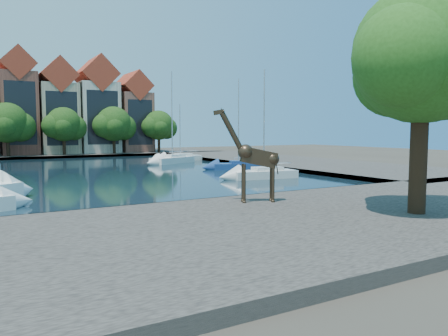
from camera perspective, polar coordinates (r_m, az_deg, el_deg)
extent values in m
plane|color=#38332B|center=(24.96, -4.28, -5.24)|extent=(160.00, 160.00, 0.00)
cube|color=black|center=(47.55, -16.94, -0.52)|extent=(38.00, 50.00, 0.08)
cube|color=#4F4A44|center=(18.97, 5.03, -7.76)|extent=(50.00, 14.00, 0.50)
cube|color=#4F4A44|center=(78.97, -22.23, 1.59)|extent=(60.00, 16.00, 0.50)
cube|color=#4F4A44|center=(58.45, 7.66, 0.85)|extent=(14.00, 52.00, 0.50)
cylinder|color=#332114|center=(22.43, 24.06, 1.54)|extent=(0.80, 0.80, 5.50)
sphere|color=#224D16|center=(22.67, 24.49, 13.41)|extent=(6.40, 6.40, 6.40)
sphere|color=#224D16|center=(24.31, 26.53, 11.21)|extent=(4.80, 4.80, 4.80)
sphere|color=#224D16|center=(20.99, 22.50, 13.31)|extent=(4.48, 4.48, 4.48)
cube|color=brown|center=(78.46, -25.30, 6.40)|extent=(5.39, 9.00, 13.00)
cube|color=#A63F21|center=(79.09, -25.51, 11.99)|extent=(5.44, 9.18, 5.44)
cube|color=black|center=(74.00, -25.01, 6.52)|extent=(4.40, 0.05, 9.75)
cube|color=tan|center=(79.17, -20.93, 5.99)|extent=(5.88, 9.00, 11.50)
cube|color=#A63F21|center=(79.65, -21.09, 11.08)|extent=(5.94, 9.18, 5.94)
cube|color=black|center=(74.76, -20.38, 6.08)|extent=(4.80, 0.05, 8.62)
cube|color=beige|center=(80.47, -16.34, 6.27)|extent=(6.37, 9.00, 12.00)
cube|color=#A63F21|center=(81.01, -16.47, 11.53)|extent=(6.43, 9.18, 6.43)
cube|color=black|center=(76.13, -15.53, 6.38)|extent=(5.20, 0.05, 9.00)
cube|color=brown|center=(82.25, -11.90, 5.81)|extent=(5.39, 9.00, 10.50)
cube|color=#A63F21|center=(82.60, -11.98, 10.30)|extent=(5.44, 9.18, 5.44)
cube|color=black|center=(78.00, -10.87, 5.88)|extent=(4.40, 0.05, 7.88)
cylinder|color=#332114|center=(72.82, -26.37, 2.65)|extent=(0.50, 0.50, 3.20)
sphere|color=#163710|center=(72.79, -26.47, 5.32)|extent=(6.00, 6.00, 6.00)
sphere|color=#163710|center=(73.22, -25.06, 4.90)|extent=(4.50, 4.50, 4.50)
cylinder|color=#332114|center=(73.76, -20.15, 2.88)|extent=(0.50, 0.50, 3.20)
sphere|color=#163710|center=(73.73, -20.22, 5.38)|extent=(5.40, 5.40, 5.40)
sphere|color=#163710|center=(74.32, -19.02, 5.00)|extent=(4.05, 4.05, 4.05)
sphere|color=#163710|center=(73.10, -21.32, 5.14)|extent=(3.78, 3.78, 3.78)
cylinder|color=#332114|center=(75.55, -14.16, 3.08)|extent=(0.50, 0.50, 3.20)
sphere|color=#163710|center=(75.52, -14.21, 5.61)|extent=(5.80, 5.80, 5.80)
sphere|color=#163710|center=(76.29, -13.00, 5.19)|extent=(4.35, 4.35, 4.35)
sphere|color=#163710|center=(74.71, -15.30, 5.37)|extent=(4.06, 4.06, 4.06)
cylinder|color=#332114|center=(78.11, -8.50, 3.23)|extent=(0.50, 0.50, 3.20)
sphere|color=#163710|center=(78.08, -8.53, 5.55)|extent=(5.20, 5.20, 5.20)
sphere|color=#163710|center=(78.94, -7.54, 5.18)|extent=(3.90, 3.90, 3.90)
sphere|color=#163710|center=(77.19, -9.41, 5.35)|extent=(3.64, 3.64, 3.64)
cylinder|color=#34261A|center=(23.51, 2.68, -2.05)|extent=(0.16, 0.16, 2.10)
cylinder|color=#34261A|center=(23.94, 2.47, -1.93)|extent=(0.16, 0.16, 2.10)
cylinder|color=#34261A|center=(23.87, 6.44, -1.97)|extent=(0.16, 0.16, 2.10)
cylinder|color=#34261A|center=(24.29, 6.17, -1.85)|extent=(0.16, 0.16, 2.10)
cube|color=#34261A|center=(23.77, 4.59, 1.40)|extent=(2.09, 1.25, 1.22)
cylinder|color=#34261A|center=(23.43, 1.06, 4.69)|extent=(1.36, 0.77, 2.17)
cube|color=#34261A|center=(23.34, -0.68, 7.30)|extent=(0.61, 0.38, 0.33)
cube|color=silver|center=(39.43, 5.21, -0.69)|extent=(6.22, 2.89, 0.92)
cube|color=silver|center=(39.41, 5.21, -0.24)|extent=(2.80, 1.81, 0.51)
cylinder|color=#B2B2B7|center=(39.25, 5.26, 6.22)|extent=(0.12, 0.12, 8.98)
cube|color=navy|center=(48.46, 1.90, 0.36)|extent=(6.08, 3.62, 0.86)
cube|color=navy|center=(48.44, 1.90, 0.69)|extent=(2.81, 2.09, 0.48)
cylinder|color=#B2B2B7|center=(48.31, 1.92, 6.12)|extent=(0.11, 0.11, 9.26)
cube|color=silver|center=(57.52, -6.75, 1.14)|extent=(6.73, 4.64, 1.03)
cube|color=silver|center=(57.49, -6.76, 1.48)|extent=(3.18, 2.56, 0.57)
cylinder|color=#B2B2B7|center=(57.42, -6.81, 6.94)|extent=(0.14, 0.14, 11.07)
cube|color=silver|center=(62.53, -5.74, 1.40)|extent=(5.96, 2.15, 0.91)
cube|color=silver|center=(62.51, -5.74, 1.68)|extent=(2.61, 1.48, 0.50)
cylinder|color=#B2B2B7|center=(62.41, -5.77, 4.93)|extent=(0.12, 0.12, 7.20)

